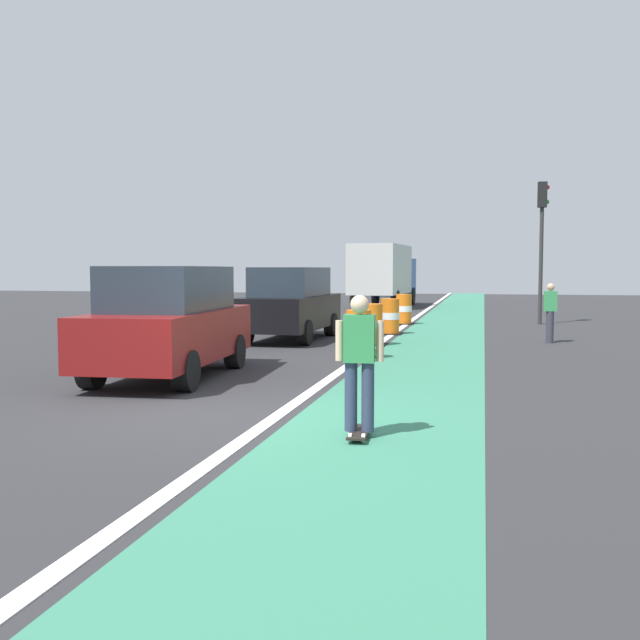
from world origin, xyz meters
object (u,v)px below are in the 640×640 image
delivery_truck_down_block (384,272)px  traffic_light_corner (542,227)px  parked_suv_nearest (169,321)px  pedestrian_crossing (550,311)px  traffic_barrel_back (390,317)px  traffic_barrel_far (404,310)px  traffic_barrel_mid (372,325)px  skateboarder_on_lane (359,361)px  traffic_barrel_front (359,335)px  parked_suv_second (291,303)px

delivery_truck_down_block → traffic_light_corner: (7.14, -10.65, 1.65)m
parked_suv_nearest → pedestrian_crossing: bearing=47.7°
traffic_light_corner → delivery_truck_down_block: bearing=123.8°
traffic_barrel_back → traffic_barrel_far: 4.13m
traffic_barrel_mid → delivery_truck_down_block: 19.43m
traffic_barrel_mid → traffic_light_corner: size_ratio=0.21×
parked_suv_nearest → traffic_light_corner: traffic_light_corner is taller
traffic_barrel_mid → traffic_barrel_back: bearing=89.1°
skateboarder_on_lane → traffic_barrel_mid: bearing=97.9°
traffic_barrel_front → traffic_light_corner: 12.75m
traffic_barrel_far → traffic_light_corner: traffic_light_corner is taller
traffic_barrel_front → traffic_barrel_mid: size_ratio=1.00×
parked_suv_second → traffic_light_corner: bearing=45.8°
traffic_barrel_front → delivery_truck_down_block: (-2.45, 22.12, 1.31)m
skateboarder_on_lane → pedestrian_crossing: skateboarder_on_lane is taller
parked_suv_second → traffic_barrel_mid: (2.48, -1.07, -0.50)m
parked_suv_second → traffic_barrel_far: 6.90m
parked_suv_nearest → traffic_light_corner: (7.60, 14.96, 2.47)m
traffic_barrel_far → delivery_truck_down_block: (-2.33, 11.77, 1.31)m
traffic_light_corner → pedestrian_crossing: 7.36m
parked_suv_second → pedestrian_crossing: 7.10m
traffic_barrel_mid → traffic_barrel_back: same height
traffic_barrel_mid → pedestrian_crossing: size_ratio=0.68×
traffic_barrel_mid → traffic_barrel_front: bearing=-87.1°
traffic_barrel_far → pedestrian_crossing: (4.56, -5.75, 0.33)m
parked_suv_second → traffic_barrel_back: parked_suv_second is taller
parked_suv_nearest → traffic_barrel_front: (2.91, 3.48, -0.50)m
delivery_truck_down_block → traffic_barrel_front: bearing=-83.7°
traffic_barrel_back → pedestrian_crossing: pedestrian_crossing is taller
parked_suv_nearest → pedestrian_crossing: (7.36, 8.09, -0.17)m
parked_suv_second → delivery_truck_down_block: size_ratio=0.60×
parked_suv_nearest → traffic_barrel_front: size_ratio=4.31×
parked_suv_nearest → parked_suv_second: size_ratio=1.01×
parked_suv_second → parked_suv_nearest: bearing=-92.3°
delivery_truck_down_block → traffic_light_corner: bearing=-56.2°
parked_suv_nearest → traffic_barrel_back: size_ratio=4.31×
parked_suv_second → delivery_truck_down_block: bearing=89.4°
pedestrian_crossing → traffic_barrel_front: bearing=-134.0°
traffic_barrel_mid → traffic_barrel_back: (0.05, 3.36, 0.00)m
traffic_barrel_far → parked_suv_second: bearing=-111.4°
traffic_barrel_back → traffic_light_corner: traffic_light_corner is taller
parked_suv_second → traffic_barrel_front: 4.77m
parked_suv_second → delivery_truck_down_block: 18.19m
traffic_barrel_mid → traffic_light_corner: (4.83, 8.60, 2.97)m
skateboarder_on_lane → traffic_barrel_front: size_ratio=1.55×
traffic_barrel_mid → traffic_barrel_back: size_ratio=1.00×
traffic_barrel_back → pedestrian_crossing: 4.84m
skateboarder_on_lane → traffic_light_corner: 19.37m
traffic_barrel_front → traffic_barrel_far: size_ratio=1.00×
traffic_light_corner → traffic_barrel_far: bearing=-166.9°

